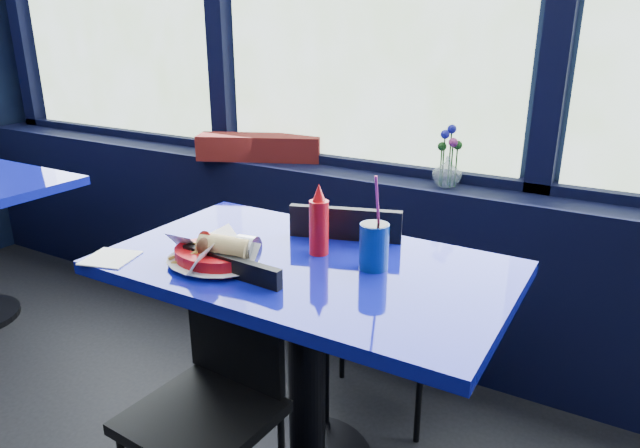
{
  "coord_description": "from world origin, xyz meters",
  "views": [
    {
      "loc": [
        1.13,
        0.67,
        1.42
      ],
      "look_at": [
        0.36,
        1.98,
        0.89
      ],
      "focal_mm": 32.0,
      "sensor_mm": 36.0,
      "label": 1
    }
  ],
  "objects_px": {
    "planter_box": "(259,147)",
    "ketchup_bottle": "(319,223)",
    "flower_vase": "(447,168)",
    "soda_cup": "(374,245)",
    "chair_near_front": "(215,381)",
    "chair_near_back": "(366,299)",
    "near_table": "(306,316)",
    "food_basket": "(214,254)"
  },
  "relations": [
    {
      "from": "flower_vase",
      "to": "soda_cup",
      "type": "height_order",
      "value": "flower_vase"
    },
    {
      "from": "chair_near_back",
      "to": "flower_vase",
      "type": "xyz_separation_m",
      "value": [
        0.1,
        0.51,
        0.38
      ]
    },
    {
      "from": "planter_box",
      "to": "ketchup_bottle",
      "type": "bearing_deg",
      "value": -68.87
    },
    {
      "from": "near_table",
      "to": "chair_near_back",
      "type": "bearing_deg",
      "value": 82.03
    },
    {
      "from": "chair_near_front",
      "to": "planter_box",
      "type": "height_order",
      "value": "planter_box"
    },
    {
      "from": "chair_near_back",
      "to": "planter_box",
      "type": "height_order",
      "value": "planter_box"
    },
    {
      "from": "planter_box",
      "to": "food_basket",
      "type": "relative_size",
      "value": 1.94
    },
    {
      "from": "chair_near_front",
      "to": "planter_box",
      "type": "relative_size",
      "value": 1.37
    },
    {
      "from": "food_basket",
      "to": "soda_cup",
      "type": "distance_m",
      "value": 0.46
    },
    {
      "from": "ketchup_bottle",
      "to": "soda_cup",
      "type": "height_order",
      "value": "soda_cup"
    },
    {
      "from": "soda_cup",
      "to": "planter_box",
      "type": "bearing_deg",
      "value": 140.94
    },
    {
      "from": "near_table",
      "to": "food_basket",
      "type": "height_order",
      "value": "food_basket"
    },
    {
      "from": "near_table",
      "to": "planter_box",
      "type": "relative_size",
      "value": 2.04
    },
    {
      "from": "chair_near_back",
      "to": "planter_box",
      "type": "bearing_deg",
      "value": -50.26
    },
    {
      "from": "planter_box",
      "to": "chair_near_back",
      "type": "bearing_deg",
      "value": -56.44
    },
    {
      "from": "near_table",
      "to": "planter_box",
      "type": "distance_m",
      "value": 1.2
    },
    {
      "from": "chair_near_front",
      "to": "soda_cup",
      "type": "distance_m",
      "value": 0.59
    },
    {
      "from": "food_basket",
      "to": "soda_cup",
      "type": "height_order",
      "value": "soda_cup"
    },
    {
      "from": "soda_cup",
      "to": "flower_vase",
      "type": "bearing_deg",
      "value": 93.55
    },
    {
      "from": "planter_box",
      "to": "flower_vase",
      "type": "distance_m",
      "value": 0.93
    },
    {
      "from": "near_table",
      "to": "soda_cup",
      "type": "xyz_separation_m",
      "value": [
        0.19,
        0.06,
        0.25
      ]
    },
    {
      "from": "chair_near_front",
      "to": "ketchup_bottle",
      "type": "height_order",
      "value": "ketchup_bottle"
    },
    {
      "from": "chair_near_front",
      "to": "flower_vase",
      "type": "bearing_deg",
      "value": 79.97
    },
    {
      "from": "planter_box",
      "to": "food_basket",
      "type": "bearing_deg",
      "value": -84.72
    },
    {
      "from": "chair_near_front",
      "to": "soda_cup",
      "type": "relative_size",
      "value": 2.83
    },
    {
      "from": "flower_vase",
      "to": "soda_cup",
      "type": "relative_size",
      "value": 0.86
    },
    {
      "from": "soda_cup",
      "to": "ketchup_bottle",
      "type": "bearing_deg",
      "value": 174.96
    },
    {
      "from": "near_table",
      "to": "chair_near_back",
      "type": "height_order",
      "value": "chair_near_back"
    },
    {
      "from": "flower_vase",
      "to": "soda_cup",
      "type": "distance_m",
      "value": 0.79
    },
    {
      "from": "chair_near_back",
      "to": "planter_box",
      "type": "distance_m",
      "value": 1.05
    },
    {
      "from": "chair_near_back",
      "to": "flower_vase",
      "type": "relative_size",
      "value": 3.48
    },
    {
      "from": "chair_near_front",
      "to": "ketchup_bottle",
      "type": "relative_size",
      "value": 3.61
    },
    {
      "from": "near_table",
      "to": "flower_vase",
      "type": "distance_m",
      "value": 0.91
    },
    {
      "from": "food_basket",
      "to": "soda_cup",
      "type": "relative_size",
      "value": 1.06
    },
    {
      "from": "chair_near_front",
      "to": "near_table",
      "type": "bearing_deg",
      "value": 70.59
    },
    {
      "from": "flower_vase",
      "to": "food_basket",
      "type": "relative_size",
      "value": 0.81
    },
    {
      "from": "near_table",
      "to": "food_basket",
      "type": "relative_size",
      "value": 3.95
    },
    {
      "from": "near_table",
      "to": "ketchup_bottle",
      "type": "xyz_separation_m",
      "value": [
        0.0,
        0.07,
        0.28
      ]
    },
    {
      "from": "flower_vase",
      "to": "food_basket",
      "type": "height_order",
      "value": "flower_vase"
    },
    {
      "from": "planter_box",
      "to": "soda_cup",
      "type": "height_order",
      "value": "soda_cup"
    },
    {
      "from": "flower_vase",
      "to": "ketchup_bottle",
      "type": "bearing_deg",
      "value": -100.61
    },
    {
      "from": "food_basket",
      "to": "ketchup_bottle",
      "type": "height_order",
      "value": "ketchup_bottle"
    }
  ]
}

